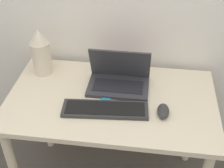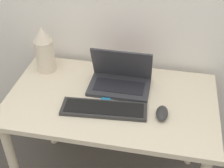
{
  "view_description": "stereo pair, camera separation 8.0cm",
  "coord_description": "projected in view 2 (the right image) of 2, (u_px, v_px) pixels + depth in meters",
  "views": [
    {
      "loc": [
        0.18,
        -0.95,
        1.82
      ],
      "look_at": [
        0.01,
        0.32,
        0.84
      ],
      "focal_mm": 50.0,
      "sensor_mm": 36.0,
      "label": 1
    },
    {
      "loc": [
        0.26,
        -0.94,
        1.82
      ],
      "look_at": [
        0.01,
        0.32,
        0.84
      ],
      "focal_mm": 50.0,
      "sensor_mm": 36.0,
      "label": 2
    }
  ],
  "objects": [
    {
      "name": "vase",
      "position": [
        44.0,
        50.0,
        1.82
      ],
      "size": [
        0.11,
        0.11,
        0.28
      ],
      "color": "beige",
      "rests_on": "desk"
    },
    {
      "name": "keyboard",
      "position": [
        104.0,
        109.0,
        1.6
      ],
      "size": [
        0.45,
        0.17,
        0.02
      ],
      "color": "#2D2D2D",
      "rests_on": "desk"
    },
    {
      "name": "mp3_player",
      "position": [
        106.0,
        99.0,
        1.67
      ],
      "size": [
        0.05,
        0.06,
        0.01
      ],
      "color": "#1E7FB7",
      "rests_on": "desk"
    },
    {
      "name": "desk",
      "position": [
        111.0,
        112.0,
        1.75
      ],
      "size": [
        1.13,
        0.66,
        0.74
      ],
      "color": "beige",
      "rests_on": "ground_plane"
    },
    {
      "name": "laptop",
      "position": [
        120.0,
        79.0,
        1.74
      ],
      "size": [
        0.34,
        0.22,
        0.22
      ],
      "color": "#333338",
      "rests_on": "desk"
    },
    {
      "name": "mouse",
      "position": [
        162.0,
        113.0,
        1.56
      ],
      "size": [
        0.06,
        0.11,
        0.04
      ],
      "color": "#2D2D2D",
      "rests_on": "desk"
    }
  ]
}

